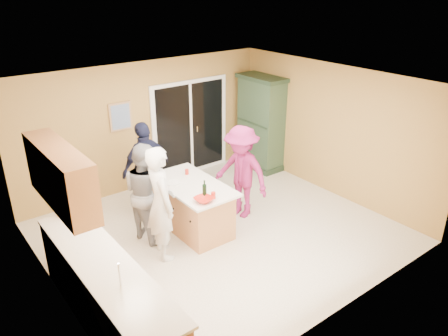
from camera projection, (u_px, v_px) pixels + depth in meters
floor at (221, 232)px, 7.59m from camera, size 5.50×5.50×0.00m
ceiling at (220, 84)px, 6.55m from camera, size 5.50×5.00×0.10m
wall_back at (146, 126)px, 8.88m from camera, size 5.50×0.10×2.60m
wall_front at (346, 228)px, 5.26m from camera, size 5.50×0.10×2.60m
wall_left at (48, 216)px, 5.53m from camera, size 0.10×5.00×2.60m
wall_right at (331, 130)px, 8.61m from camera, size 0.10×5.00×2.60m
left_cabinet_run at (112, 303)px, 5.28m from camera, size 0.65×3.05×1.24m
upper_cabinets at (60, 176)px, 5.25m from camera, size 0.35×1.60×0.75m
sliding_door at (191, 128)px, 9.55m from camera, size 1.90×0.07×2.10m
framed_picture at (120, 117)px, 8.44m from camera, size 0.46×0.04×0.56m
kitchen_island at (193, 208)px, 7.56m from camera, size 0.91×1.66×0.87m
green_hutch at (261, 124)px, 9.85m from camera, size 0.61×1.15×2.12m
woman_white at (161, 203)px, 6.64m from camera, size 0.58×0.75×1.84m
woman_grey at (146, 192)px, 7.16m from camera, size 0.76×0.91×1.68m
woman_navy at (146, 167)px, 8.02m from camera, size 1.07×0.59×1.73m
woman_magenta at (241, 172)px, 7.83m from camera, size 0.90×1.24×1.72m
serving_bowl at (204, 200)px, 6.78m from camera, size 0.31×0.31×0.07m
tulip_vase at (60, 203)px, 6.14m from camera, size 0.27×0.23×0.43m
tumbler_near at (187, 172)px, 7.72m from camera, size 0.07×0.07×0.10m
tumbler_far at (213, 195)px, 6.87m from camera, size 0.10×0.10×0.11m
wine_bottle at (204, 191)px, 6.89m from camera, size 0.07×0.07×0.29m
white_plate at (173, 183)px, 7.40m from camera, size 0.32×0.32×0.02m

